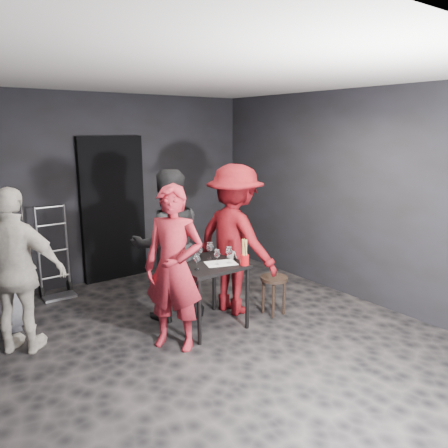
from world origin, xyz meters
TOP-DOWN VIEW (x-y plane):
  - floor at (0.00, 0.00)m, footprint 4.50×5.00m
  - ceiling at (0.00, 0.00)m, footprint 4.50×5.00m
  - wall_back at (0.00, 2.50)m, footprint 4.50×0.04m
  - wall_right at (2.25, 0.00)m, footprint 0.04×5.00m
  - doorway at (0.00, 2.44)m, footprint 0.95×0.10m
  - wallbox_upper at (0.85, 2.45)m, footprint 0.12×0.06m
  - wallbox_lower at (1.05, 2.45)m, footprint 0.10×0.06m
  - hand_truck at (-0.93, 2.22)m, footprint 0.41×0.34m
  - tasting_table at (0.17, 0.27)m, footprint 0.72×0.72m
  - stool at (1.00, 0.06)m, footprint 0.33×0.33m
  - server_red at (-0.36, 0.08)m, footprint 0.78×0.82m
  - woman_black at (-0.04, 0.75)m, footprint 1.12×0.83m
  - man_maroon at (0.69, 0.42)m, footprint 0.88×1.49m
  - bystander_cream at (-1.64, 0.91)m, footprint 1.17×1.10m
  - tasting_mat at (0.28, 0.15)m, footprint 0.39×0.32m
  - wine_glass_a at (-0.05, 0.13)m, footprint 0.09×0.09m
  - wine_glass_b at (-0.05, 0.41)m, footprint 0.09×0.09m
  - wine_glass_c at (0.13, 0.36)m, footprint 0.08×0.08m
  - wine_glass_d at (0.22, 0.14)m, footprint 0.08×0.08m
  - wine_glass_e at (0.36, 0.11)m, footprint 0.10×0.10m
  - wine_glass_f at (0.27, 0.35)m, footprint 0.10×0.10m
  - wine_bottle at (-0.14, 0.29)m, footprint 0.07×0.07m
  - breadstick_cup at (0.46, -0.04)m, footprint 0.10×0.10m
  - reserved_card at (0.48, 0.24)m, footprint 0.09×0.13m

SIDE VIEW (x-z plane):
  - floor at x=0.00m, z-range -0.01..0.01m
  - hand_truck at x=-0.93m, z-range -0.39..0.84m
  - stool at x=1.00m, z-range 0.13..0.60m
  - tasting_table at x=0.17m, z-range 0.28..1.03m
  - tasting_mat at x=0.28m, z-range 0.75..0.75m
  - reserved_card at x=0.48m, z-range 0.75..0.84m
  - wine_glass_d at x=0.22m, z-range 0.75..0.94m
  - wine_glass_a at x=-0.05m, z-range 0.75..0.94m
  - wine_glass_b at x=-0.05m, z-range 0.75..0.94m
  - wine_glass_c at x=0.13m, z-range 0.75..0.96m
  - wine_glass_e at x=0.36m, z-range 0.75..0.96m
  - wine_bottle at x=-0.14m, z-range 0.72..0.99m
  - wine_glass_f at x=0.27m, z-range 0.75..0.97m
  - breadstick_cup at x=0.46m, z-range 0.73..1.05m
  - bystander_cream at x=-1.64m, z-range 0.00..1.86m
  - server_red at x=-0.36m, z-range 0.00..1.89m
  - woman_black at x=-0.04m, z-range 0.00..2.06m
  - doorway at x=0.00m, z-range 0.00..2.10m
  - man_maroon at x=0.69m, z-range 0.00..2.16m
  - wall_back at x=0.00m, z-range 0.00..2.70m
  - wall_right at x=2.25m, z-range 0.00..2.70m
  - wallbox_lower at x=1.05m, z-range 1.33..1.47m
  - wallbox_upper at x=0.85m, z-range 1.39..1.51m
  - ceiling at x=0.00m, z-range 2.69..2.71m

